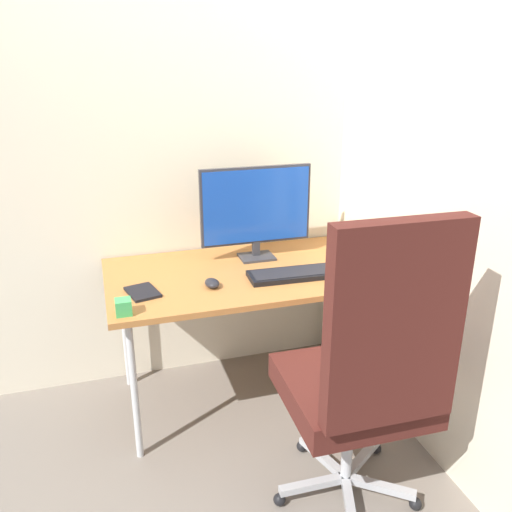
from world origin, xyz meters
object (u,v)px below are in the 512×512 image
object	(u,v)px
office_chair	(368,370)
desk_clamp_accessory	(123,307)
monitor	(256,208)
notebook	(143,292)
mouse	(212,283)
pen_holder	(339,243)
keyboard	(293,274)

from	to	relation	value
office_chair	desk_clamp_accessory	xyz separation A→B (m)	(-0.79, 0.56, 0.10)
monitor	notebook	xyz separation A→B (m)	(-0.60, -0.28, -0.25)
mouse	pen_holder	xyz separation A→B (m)	(0.73, 0.24, 0.03)
monitor	desk_clamp_accessory	world-z (taller)	monitor
notebook	desk_clamp_accessory	distance (m)	0.20
desk_clamp_accessory	notebook	bearing A→B (deg)	63.20
office_chair	monitor	bearing A→B (deg)	95.58
monitor	desk_clamp_accessory	distance (m)	0.86
notebook	keyboard	bearing A→B (deg)	-15.17
mouse	notebook	distance (m)	0.31
keyboard	desk_clamp_accessory	distance (m)	0.80
mouse	desk_clamp_accessory	bearing A→B (deg)	-164.89
pen_holder	mouse	bearing A→B (deg)	-161.59
pen_holder	desk_clamp_accessory	bearing A→B (deg)	-160.37
monitor	notebook	size ratio (longest dim) A/B	3.40
office_chair	monitor	distance (m)	1.08
pen_holder	desk_clamp_accessory	distance (m)	1.20
monitor	pen_holder	distance (m)	0.49
mouse	desk_clamp_accessory	distance (m)	0.43
office_chair	keyboard	size ratio (longest dim) A/B	2.88
office_chair	notebook	bearing A→B (deg)	133.61
office_chair	desk_clamp_accessory	world-z (taller)	office_chair
keyboard	mouse	bearing A→B (deg)	-179.06
office_chair	desk_clamp_accessory	distance (m)	0.97
monitor	pen_holder	bearing A→B (deg)	-7.68
pen_holder	office_chair	bearing A→B (deg)	-109.34
mouse	keyboard	bearing A→B (deg)	-5.79
monitor	keyboard	distance (m)	0.40
notebook	pen_holder	bearing A→B (deg)	-1.79
pen_holder	notebook	distance (m)	1.06
office_chair	mouse	distance (m)	0.82
monitor	desk_clamp_accessory	xyz separation A→B (m)	(-0.69, -0.46, -0.23)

